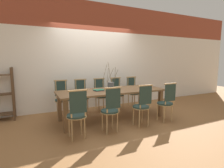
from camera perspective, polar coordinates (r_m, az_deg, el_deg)
The scene contains 14 objects.
ground_plane at distance 4.54m, azimuth 0.00°, elevation -11.17°, with size 16.00×16.00×0.00m, color olive.
wall_rear at distance 5.48m, azimuth -5.86°, elevation 9.06°, with size 12.00×0.06×3.20m.
dining_table at distance 4.37m, azimuth 0.00°, elevation -3.07°, with size 2.66×0.97×0.74m.
chair_near_leftend at distance 3.34m, azimuth -11.33°, elevation -9.15°, with size 0.39×0.39×0.95m.
chair_near_left at distance 3.56m, azimuth -0.38°, elevation -7.92°, with size 0.39×0.39×0.95m.
chair_near_center at distance 3.94m, azimuth 9.88°, elevation -6.50°, with size 0.39×0.39×0.95m.
chair_near_right at distance 4.37m, azimuth 17.36°, elevation -5.33°, with size 0.39×0.39×0.95m.
chair_far_leftend at distance 4.80m, azimuth -16.05°, elevation -4.11°, with size 0.39×0.39×0.95m.
chair_far_left at distance 4.91m, azimuth -9.91°, elevation -3.65°, with size 0.39×0.39×0.95m.
chair_far_center at distance 5.09m, azimuth -3.78°, elevation -3.16°, with size 0.39×0.39×0.95m.
chair_far_right at distance 5.31m, azimuth 1.66°, elevation -2.69°, with size 0.39×0.39×0.95m.
chair_far_rightend at distance 5.59m, azimuth 6.82°, elevation -2.22°, with size 0.39×0.39×0.95m.
vase_centerpiece at distance 4.32m, azimuth -0.39°, elevation -0.59°, with size 0.37×0.37×0.69m.
book_stack at distance 4.26m, azimuth -4.37°, elevation -2.00°, with size 0.26×0.22×0.03m.
Camera 1 is at (-1.85, -3.87, 1.47)m, focal length 28.00 mm.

